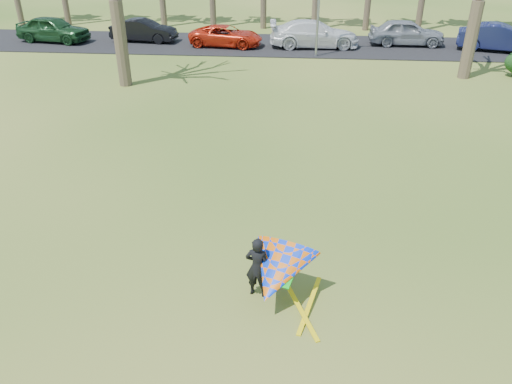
# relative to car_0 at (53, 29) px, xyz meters

# --- Properties ---
(ground) EXTENTS (100.00, 100.00, 0.00)m
(ground) POSITION_rel_car_0_xyz_m (16.20, -24.55, -0.92)
(ground) COLOR #245A13
(ground) RESTS_ON ground
(parking_strip) EXTENTS (46.00, 7.00, 0.06)m
(parking_strip) POSITION_rel_car_0_xyz_m (16.20, 0.45, -0.89)
(parking_strip) COLOR black
(parking_strip) RESTS_ON ground
(car_0) EXTENTS (5.33, 2.87, 1.72)m
(car_0) POSITION_rel_car_0_xyz_m (0.00, 0.00, 0.00)
(car_0) COLOR #1A4220
(car_0) RESTS_ON parking_strip
(car_1) EXTENTS (4.68, 2.01, 1.50)m
(car_1) POSITION_rel_car_0_xyz_m (6.26, 0.62, -0.11)
(car_1) COLOR black
(car_1) RESTS_ON parking_strip
(car_2) EXTENTS (5.09, 2.78, 1.35)m
(car_2) POSITION_rel_car_0_xyz_m (12.19, -0.31, -0.18)
(car_2) COLOR red
(car_2) RESTS_ON parking_strip
(car_3) EXTENTS (6.06, 2.81, 1.71)m
(car_3) POSITION_rel_car_0_xyz_m (18.10, -0.06, -0.00)
(car_3) COLOR white
(car_3) RESTS_ON parking_strip
(car_4) EXTENTS (4.98, 2.01, 1.70)m
(car_4) POSITION_rel_car_0_xyz_m (24.34, 1.09, -0.01)
(car_4) COLOR gray
(car_4) RESTS_ON parking_strip
(car_5) EXTENTS (5.44, 3.13, 1.70)m
(car_5) POSITION_rel_car_0_xyz_m (30.03, -0.14, -0.01)
(car_5) COLOR #181D48
(car_5) RESTS_ON parking_strip
(kite_flyer) EXTENTS (2.13, 2.39, 2.02)m
(kite_flyer) POSITION_rel_car_0_xyz_m (16.91, -25.68, -0.08)
(kite_flyer) COLOR black
(kite_flyer) RESTS_ON ground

